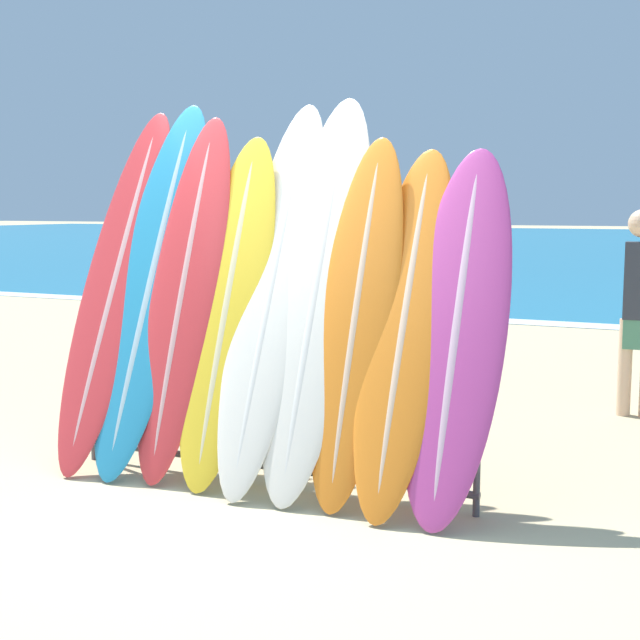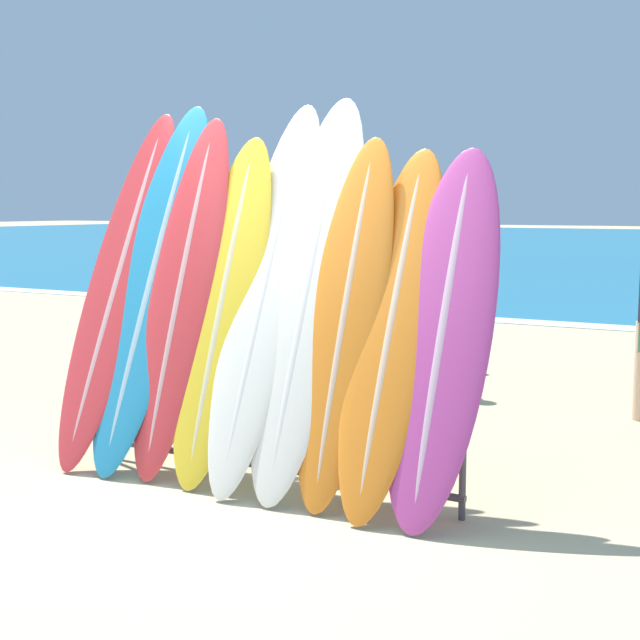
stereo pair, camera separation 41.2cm
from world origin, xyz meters
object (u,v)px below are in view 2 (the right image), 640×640
Objects in this scene: surfboard_slot_7 at (392,328)px; person_far_left at (409,299)px; surfboard_slot_3 at (223,307)px; surfboard_slot_8 at (443,333)px; surfboard_slot_2 at (182,293)px; surfboard_slot_0 at (119,283)px; surfboard_slot_6 at (346,319)px; surfboard_slot_4 at (266,292)px; surfboard_slot_5 at (308,293)px; person_near_water at (415,288)px; surfboard_rack at (258,406)px; surfboard_slot_1 at (152,283)px.

surfboard_slot_7 is 3.40m from person_far_left.
surfboard_slot_3 is 3.15m from person_far_left.
surfboard_slot_7 reaches higher than surfboard_slot_8.
surfboard_slot_2 is at bearing 178.98° from surfboard_slot_8.
surfboard_slot_0 is 1.81m from surfboard_slot_6.
surfboard_slot_5 is (0.30, -0.00, 0.01)m from surfboard_slot_4.
surfboard_slot_5 is at bearing -0.72° from surfboard_slot_4.
surfboard_slot_2 is at bearing 178.63° from surfboard_slot_6.
surfboard_slot_0 is at bearing 179.32° from surfboard_slot_4.
surfboard_rack is at bearing 75.19° from person_near_water.
surfboard_rack is 0.78m from surfboard_slot_5.
person_near_water is (-1.73, 4.44, -0.20)m from surfboard_slot_7.
surfboard_slot_1 is 1.51m from surfboard_slot_6.
surfboard_rack is 1.13× the size of surfboard_slot_4.
person_far_left is (0.85, 3.07, -0.35)m from surfboard_slot_0.
surfboard_rack is at bearing -17.42° from person_far_left.
surfboard_slot_5 reaches higher than surfboard_slot_3.
surfboard_slot_0 is 4.38m from person_near_water.
surfboard_slot_0 is at bearing 175.76° from surfboard_slot_3.
surfboard_slot_0 is 1.51m from surfboard_slot_5.
surfboard_slot_0 is at bearing 177.33° from surfboard_slot_6.
surfboard_rack is 1.26× the size of surfboard_slot_6.
surfboard_slot_1 is 4.37m from person_near_water.
surfboard_slot_2 is at bearing -28.53° from person_far_left.
surfboard_slot_4 reaches higher than surfboard_rack.
surfboard_slot_8 is (1.82, -0.03, -0.13)m from surfboard_slot_2.
surfboard_slot_3 is 4.46m from person_near_water.
surfboard_slot_4 is at bearing 85.20° from surfboard_rack.
surfboard_slot_8 is (2.11, -0.09, -0.18)m from surfboard_slot_1.
surfboard_slot_1 is at bearing 179.12° from surfboard_slot_5.
surfboard_slot_0 is at bearing 59.79° from person_near_water.
surfboard_slot_8 is (1.49, -0.02, -0.06)m from surfboard_slot_3.
surfboard_slot_5 is 4.53m from person_near_water.
surfboard_slot_6 is 1.38× the size of person_far_left.
surfboard_slot_6 is at bearing -1.37° from surfboard_slot_2.
person_far_left is (-0.95, 3.16, -0.22)m from surfboard_slot_6.
surfboard_slot_4 is 1.16× the size of surfboard_slot_8.
surfboard_slot_3 is at bearing -175.21° from surfboard_slot_5.
surfboard_slot_2 is 1.22m from surfboard_slot_6.
surfboard_slot_8 is at bearing 89.31° from person_near_water.
surfboard_slot_3 is at bearing -2.26° from surfboard_slot_2.
surfboard_slot_7 is at bearing -2.35° from surfboard_slot_0.
surfboard_slot_7 is 1.35× the size of person_near_water.
surfboard_slot_3 is 1.05× the size of surfboard_slot_7.
surfboard_slot_7 is (0.89, -0.07, -0.16)m from surfboard_slot_4.
surfboard_slot_1 reaches higher than surfboard_slot_6.
surfboard_slot_1 is 1.22m from surfboard_slot_5.
surfboard_slot_3 is at bearing -6.30° from surfboard_slot_1.
surfboard_slot_5 is (1.22, -0.02, -0.01)m from surfboard_slot_1.
surfboard_slot_2 is (-0.61, 0.05, 0.67)m from surfboard_rack.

